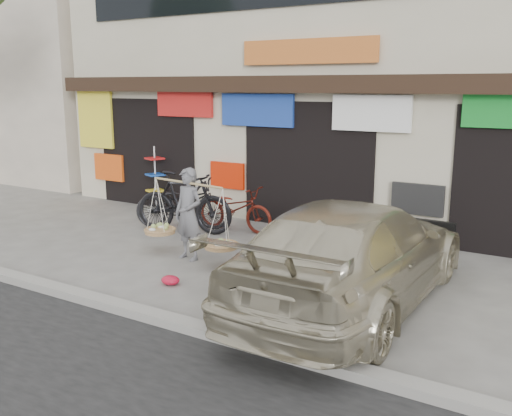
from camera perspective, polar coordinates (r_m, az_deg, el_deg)
The scene contains 11 objects.
ground at distance 9.53m, azimuth -4.57°, elevation -6.40°, with size 70.00×70.00×0.00m, color gray.
kerb at distance 8.09m, azimuth -13.09°, elevation -9.71°, with size 70.00×0.25×0.12m, color gray.
shophouse_block at distance 14.70m, azimuth 10.55°, elevation 13.62°, with size 14.00×6.32×7.00m.
neighbor_west at distance 23.66m, azimuth -21.66°, elevation 11.29°, with size 12.00×7.00×6.00m, color beige.
street_vendor at distance 10.07m, azimuth -6.76°, elevation -0.97°, with size 2.10×0.78×1.63m.
bike_0 at distance 12.33m, azimuth -7.35°, elevation 0.45°, with size 0.72×2.07×1.09m, color black.
bike_1 at distance 11.96m, azimuth -7.22°, elevation 0.59°, with size 0.61×2.15×1.29m, color black.
bike_2 at distance 12.08m, azimuth -2.10°, elevation -0.03°, with size 0.63×1.81×0.95m, color #5B180F.
suv at distance 8.07m, azimuth 9.72°, elevation -4.48°, with size 2.12×5.14×1.49m.
display_rack at distance 14.18m, azimuth -10.02°, elevation 2.30°, with size 0.49×0.49×1.59m.
red_bag at distance 9.01m, azimuth -8.55°, elevation -7.15°, with size 0.31×0.25×0.14m, color red.
Camera 1 is at (5.37, -7.26, 3.04)m, focal length 40.00 mm.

